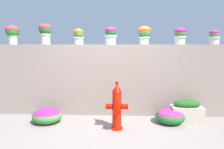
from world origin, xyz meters
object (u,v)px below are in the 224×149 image
Objects in this scene: fire_hydrant at (117,108)px; flower_bush_right at (170,115)px; potted_plant_3 at (111,34)px; planter_box at (187,111)px; potted_plant_4 at (144,33)px; potted_plant_5 at (180,35)px; potted_plant_2 at (79,35)px; flower_bush_left at (47,115)px; potted_plant_0 at (12,32)px; potted_plant_6 at (214,36)px; potted_plant_1 at (45,31)px.

fire_hydrant is 1.18m from flower_bush_right.
potted_plant_3 is 0.62× the size of planter_box.
fire_hydrant is at bearing -164.23° from planter_box.
potted_plant_4 is 1.82m from fire_hydrant.
planter_box is (0.05, -0.54, -1.60)m from potted_plant_5.
flower_bush_left is at bearing -132.57° from potted_plant_2.
flower_bush_right is at bearing 17.43° from fire_hydrant.
potted_plant_5 is (1.56, -0.00, -0.01)m from potted_plant_3.
potted_plant_6 is at bearing -0.28° from potted_plant_0.
potted_plant_6 reaches higher than planter_box.
potted_plant_0 is at bearing 177.46° from potted_plant_2.
flower_bush_left is (-2.05, -0.66, -1.71)m from potted_plant_4.
flower_bush_right is at bearing -49.65° from potted_plant_4.
potted_plant_6 is at bearing 0.89° from potted_plant_2.
flower_bush_left is 2.55m from flower_bush_right.
potted_plant_4 is 0.44× the size of fire_hydrant.
potted_plant_0 reaches higher than potted_plant_5.
potted_plant_4 reaches higher than flower_bush_left.
potted_plant_0 reaches higher than flower_bush_right.
flower_bush_right is at bearing -169.49° from planter_box.
flower_bush_left is (0.19, -0.64, -1.75)m from potted_plant_1.
potted_plant_5 is 1.69m from planter_box.
potted_plant_3 is (1.49, 0.04, -0.07)m from potted_plant_1.
potted_plant_3 is 2.30m from potted_plant_6.
flower_bush_right is at bearing 1.49° from flower_bush_left.
planter_box is at bearing -8.15° from potted_plant_0.
potted_plant_3 is 0.76m from potted_plant_4.
flower_bush_right is at bearing -116.46° from potted_plant_5.
potted_plant_2 is 1.88m from fire_hydrant.
potted_plant_1 is 0.77m from potted_plant_2.
fire_hydrant reaches higher than flower_bush_right.
potted_plant_5 reaches higher than potted_plant_2.
fire_hydrant reaches higher than flower_bush_left.
potted_plant_1 reaches higher than potted_plant_2.
potted_plant_2 is at bearing 168.20° from planter_box.
potted_plant_0 is at bearing 179.70° from potted_plant_3.
potted_plant_6 is at bearing 10.52° from flower_bush_left.
potted_plant_1 is 3.05m from potted_plant_5.
potted_plant_2 is 0.58× the size of flower_bush_right.
potted_plant_3 reaches higher than potted_plant_5.
potted_plant_1 is 0.76× the size of flower_bush_left.
potted_plant_2 is 0.57× the size of flower_bush_left.
potted_plant_1 is at bearing 170.78° from planter_box.
potted_plant_2 is 3.03m from potted_plant_6.
potted_plant_5 is 0.58× the size of planter_box.
flower_bush_right is (1.26, -0.61, -1.68)m from potted_plant_3.
potted_plant_1 is 1.34× the size of potted_plant_2.
potted_plant_1 is 1.49m from potted_plant_3.
potted_plant_3 is at bearing 161.35° from planter_box.
fire_hydrant is at bearing -29.01° from potted_plant_1.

